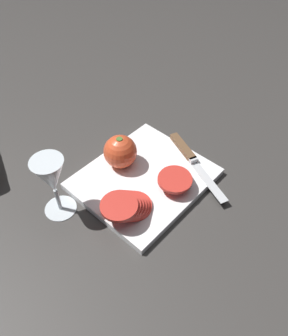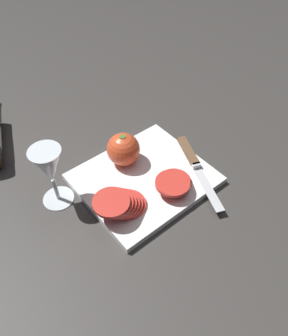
# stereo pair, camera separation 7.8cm
# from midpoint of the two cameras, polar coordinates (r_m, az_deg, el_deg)

# --- Properties ---
(ground_plane) EXTENTS (3.00, 3.00, 0.00)m
(ground_plane) POSITION_cam_midpoint_polar(r_m,az_deg,el_deg) (0.81, -5.34, -3.04)
(ground_plane) COLOR #383533
(cutting_board) EXTENTS (0.31, 0.27, 0.02)m
(cutting_board) POSITION_cam_midpoint_polar(r_m,az_deg,el_deg) (0.81, -2.76, -2.03)
(cutting_board) COLOR white
(cutting_board) RESTS_ON ground_plane
(wine_glass) EXTENTS (0.07, 0.07, 0.16)m
(wine_glass) POSITION_cam_midpoint_polar(r_m,az_deg,el_deg) (0.72, -18.83, -1.96)
(wine_glass) COLOR silver
(wine_glass) RESTS_ON ground_plane
(whole_tomato) EXTENTS (0.08, 0.08, 0.08)m
(whole_tomato) POSITION_cam_midpoint_polar(r_m,az_deg,el_deg) (0.81, -6.92, 2.72)
(whole_tomato) COLOR #DB4C28
(whole_tomato) RESTS_ON cutting_board
(knife) EXTENTS (0.11, 0.24, 0.01)m
(knife) POSITION_cam_midpoint_polar(r_m,az_deg,el_deg) (0.85, 4.98, 2.45)
(knife) COLOR silver
(knife) RESTS_ON cutting_board
(tomato_slice_stack_near) EXTENTS (0.10, 0.10, 0.03)m
(tomato_slice_stack_near) POSITION_cam_midpoint_polar(r_m,az_deg,el_deg) (0.78, 2.56, -2.10)
(tomato_slice_stack_near) COLOR red
(tomato_slice_stack_near) RESTS_ON cutting_board
(tomato_slice_stack_far) EXTENTS (0.12, 0.08, 0.05)m
(tomato_slice_stack_far) POSITION_cam_midpoint_polar(r_m,az_deg,el_deg) (0.72, -6.14, -6.75)
(tomato_slice_stack_far) COLOR red
(tomato_slice_stack_far) RESTS_ON cutting_board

